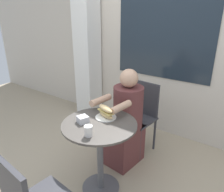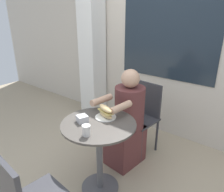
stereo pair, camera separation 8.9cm
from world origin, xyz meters
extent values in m
plane|color=tan|center=(0.00, 0.00, 0.00)|extent=(8.00, 8.00, 0.00)
cube|color=beige|center=(0.00, 1.46, 1.40)|extent=(8.00, 0.08, 2.80)
cube|color=#1E2833|center=(-0.06, 1.41, 1.55)|extent=(1.32, 0.01, 1.47)
cube|color=silver|center=(-1.23, 1.24, 1.20)|extent=(0.31, 0.31, 2.40)
cylinder|color=#47423D|center=(0.00, 0.00, 0.73)|extent=(0.68, 0.68, 0.02)
cylinder|color=#515156|center=(0.00, 0.00, 0.37)|extent=(0.06, 0.06, 0.70)
cylinder|color=#515156|center=(0.00, 0.00, 0.01)|extent=(0.37, 0.37, 0.02)
cube|color=#333338|center=(-0.04, 0.78, 0.44)|extent=(0.42, 0.42, 0.02)
cube|color=#333338|center=(-0.02, 0.95, 0.66)|extent=(0.35, 0.07, 0.42)
cylinder|color=#333338|center=(0.11, 0.60, 0.21)|extent=(0.03, 0.03, 0.43)
cylinder|color=#333338|center=(-0.22, 0.63, 0.21)|extent=(0.03, 0.03, 0.43)
cylinder|color=#333338|center=(0.14, 0.92, 0.21)|extent=(0.03, 0.03, 0.43)
cylinder|color=#333338|center=(-0.19, 0.96, 0.21)|extent=(0.03, 0.03, 0.43)
cube|color=brown|center=(-0.04, 0.49, 0.23)|extent=(0.35, 0.44, 0.45)
cylinder|color=brown|center=(-0.04, 0.56, 0.68)|extent=(0.33, 0.33, 0.47)
sphere|color=tan|center=(-0.04, 0.56, 1.02)|extent=(0.20, 0.20, 0.20)
cylinder|color=tan|center=(0.06, 0.25, 0.82)|extent=(0.09, 0.27, 0.07)
cylinder|color=tan|center=(-0.20, 0.27, 0.82)|extent=(0.09, 0.27, 0.07)
cube|color=#333338|center=(0.04, -0.87, 0.66)|extent=(0.35, 0.06, 0.42)
cylinder|color=white|center=(-0.02, 0.12, 0.74)|extent=(0.20, 0.20, 0.01)
ellipsoid|color=#DBB77A|center=(-0.02, 0.12, 0.77)|extent=(0.21, 0.13, 0.05)
cube|color=#D6BC66|center=(-0.02, 0.12, 0.80)|extent=(0.20, 0.13, 0.01)
ellipsoid|color=#DBB77A|center=(-0.02, 0.12, 0.83)|extent=(0.21, 0.13, 0.05)
cylinder|color=silver|center=(0.06, -0.21, 0.78)|extent=(0.07, 0.07, 0.08)
cylinder|color=white|center=(0.06, -0.21, 0.83)|extent=(0.07, 0.07, 0.01)
cube|color=silver|center=(-0.13, -0.07, 0.77)|extent=(0.12, 0.12, 0.06)
camera|label=1|loc=(1.09, -1.34, 1.68)|focal=35.00mm
camera|label=2|loc=(1.16, -1.28, 1.68)|focal=35.00mm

